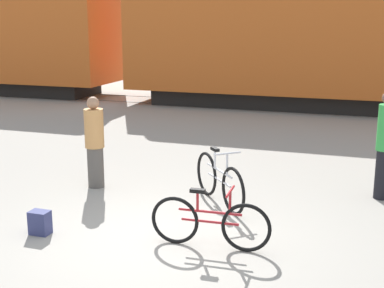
% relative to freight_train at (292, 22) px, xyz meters
% --- Properties ---
extents(ground_plane, '(80.00, 80.00, 0.00)m').
position_rel_freight_train_xyz_m(ground_plane, '(-0.00, -11.88, -2.86)').
color(ground_plane, gray).
extents(freight_train, '(36.00, 2.81, 5.40)m').
position_rel_freight_train_xyz_m(freight_train, '(0.00, 0.00, 0.00)').
color(freight_train, black).
rests_on(freight_train, ground_plane).
extents(rail_near, '(48.00, 0.07, 0.01)m').
position_rel_freight_train_xyz_m(rail_near, '(-0.00, -0.72, -2.85)').
color(rail_near, '#4C4238').
rests_on(rail_near, ground_plane).
extents(rail_far, '(48.00, 0.07, 0.01)m').
position_rel_freight_train_xyz_m(rail_far, '(-0.00, 0.72, -2.85)').
color(rail_far, '#4C4238').
rests_on(rail_far, ground_plane).
extents(bicycle_silver, '(1.20, 1.37, 0.94)m').
position_rel_freight_train_xyz_m(bicycle_silver, '(0.40, -10.21, -2.46)').
color(bicycle_silver, black).
rests_on(bicycle_silver, ground_plane).
extents(bicycle_maroon, '(1.64, 0.46, 0.83)m').
position_rel_freight_train_xyz_m(bicycle_maroon, '(0.75, -11.90, -2.50)').
color(bicycle_maroon, black).
rests_on(bicycle_maroon, ground_plane).
extents(person_in_tan, '(0.34, 0.34, 1.65)m').
position_rel_freight_train_xyz_m(person_in_tan, '(-1.97, -10.03, -2.03)').
color(person_in_tan, '#514C47').
rests_on(person_in_tan, ground_plane).
extents(backpack, '(0.28, 0.20, 0.34)m').
position_rel_freight_train_xyz_m(backpack, '(-1.66, -12.23, -2.69)').
color(backpack, navy).
rests_on(backpack, ground_plane).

